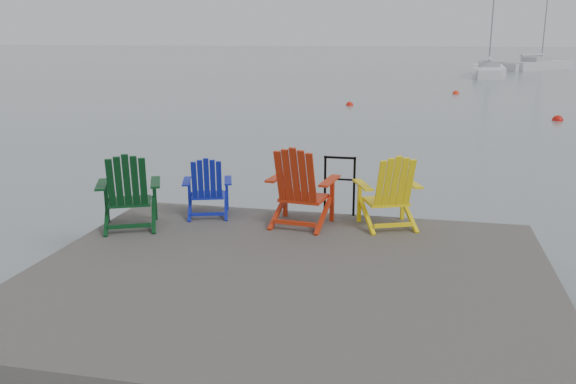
% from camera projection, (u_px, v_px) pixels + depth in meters
% --- Properties ---
extents(ground, '(400.00, 400.00, 0.00)m').
position_uv_depth(ground, '(288.00, 312.00, 7.11)').
color(ground, slate).
rests_on(ground, ground).
extents(dock, '(6.00, 5.00, 1.40)m').
position_uv_depth(dock, '(288.00, 285.00, 7.02)').
color(dock, '#2B2826').
rests_on(dock, ground).
extents(handrail, '(0.48, 0.04, 0.90)m').
position_uv_depth(handrail, '(340.00, 180.00, 9.11)').
color(handrail, black).
rests_on(handrail, dock).
extents(chair_green, '(1.06, 1.01, 1.09)m').
position_uv_depth(chair_green, '(129.00, 191.00, 8.45)').
color(chair_green, '#093416').
rests_on(chair_green, dock).
extents(chair_blue, '(0.86, 0.82, 0.91)m').
position_uv_depth(chair_blue, '(207.00, 187.00, 9.05)').
color(chair_blue, '#0F1B9F').
rests_on(chair_blue, dock).
extents(chair_red, '(0.99, 0.93, 1.15)m').
position_uv_depth(chair_red, '(300.00, 186.00, 8.57)').
color(chair_red, '#B8290D').
rests_on(chair_red, dock).
extents(chair_yellow, '(1.02, 0.97, 1.05)m').
position_uv_depth(chair_yellow, '(390.00, 191.00, 8.50)').
color(chair_yellow, yellow).
rests_on(chair_yellow, dock).
extents(sailboat_near, '(2.99, 9.16, 12.37)m').
position_uv_depth(sailboat_near, '(488.00, 72.00, 49.23)').
color(sailboat_near, white).
rests_on(sailboat_near, ground).
extents(sailboat_mid, '(7.55, 8.43, 12.36)m').
position_uv_depth(sailboat_mid, '(538.00, 66.00, 58.59)').
color(sailboat_mid, silver).
rests_on(sailboat_mid, ground).
extents(buoy_a, '(0.41, 0.41, 0.41)m').
position_uv_depth(buoy_a, '(558.00, 121.00, 23.29)').
color(buoy_a, red).
rests_on(buoy_a, ground).
extents(buoy_b, '(0.34, 0.34, 0.34)m').
position_uv_depth(buoy_b, '(350.00, 105.00, 28.44)').
color(buoy_b, red).
rests_on(buoy_b, ground).
extents(buoy_d, '(0.38, 0.38, 0.38)m').
position_uv_depth(buoy_d, '(456.00, 94.00, 34.12)').
color(buoy_d, red).
rests_on(buoy_d, ground).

